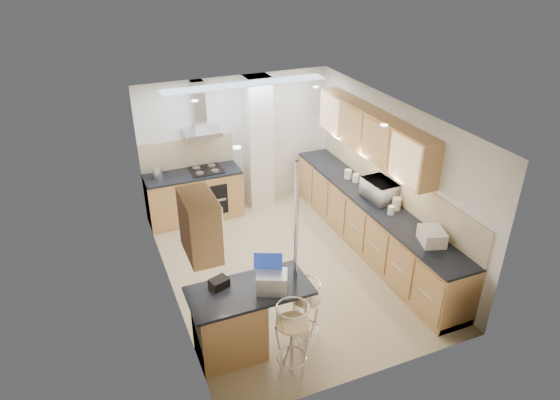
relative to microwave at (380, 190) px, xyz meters
name	(u,v)px	position (x,y,z in m)	size (l,w,h in m)	color
ground	(287,267)	(-1.58, 0.04, -1.08)	(4.80, 4.80, 0.00)	tan
room_shell	(298,166)	(-1.25, 0.42, 0.46)	(3.64, 4.84, 2.51)	silver
right_counter	(371,223)	(-0.08, 0.04, -0.62)	(0.63, 4.40, 0.92)	#B67D49
back_counter	(194,196)	(-2.53, 2.14, -0.62)	(1.70, 0.63, 0.92)	#B67D49
peninsula	(251,320)	(-2.70, -1.41, -0.61)	(1.47, 0.72, 0.94)	#B67D49
microwave	(380,190)	(0.00, 0.00, 0.00)	(0.58, 0.39, 0.32)	white
laptop	(272,282)	(-2.46, -1.53, -0.02)	(0.36, 0.27, 0.25)	#ACAFB5
bag	(219,283)	(-3.02, -1.23, -0.08)	(0.22, 0.16, 0.12)	black
bar_stool_near	(292,340)	(-2.38, -1.95, -0.58)	(0.41, 0.41, 1.00)	tan
bar_stool_end	(306,313)	(-2.02, -1.55, -0.61)	(0.38, 0.38, 0.93)	tan
jar_a	(348,174)	(-0.08, 0.87, -0.08)	(0.12, 0.12, 0.16)	silver
jar_b	(356,178)	(-0.02, 0.71, -0.09)	(0.11, 0.11, 0.14)	silver
jar_c	(397,204)	(0.06, -0.38, -0.07)	(0.14, 0.14, 0.19)	beige
jar_d	(391,210)	(-0.10, -0.48, -0.10)	(0.10, 0.10, 0.13)	white
bread_bin	(432,236)	(-0.04, -1.37, -0.06)	(0.30, 0.38, 0.20)	silver
kettle	(158,173)	(-3.13, 2.12, -0.05)	(0.16, 0.16, 0.22)	#B5B7BA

